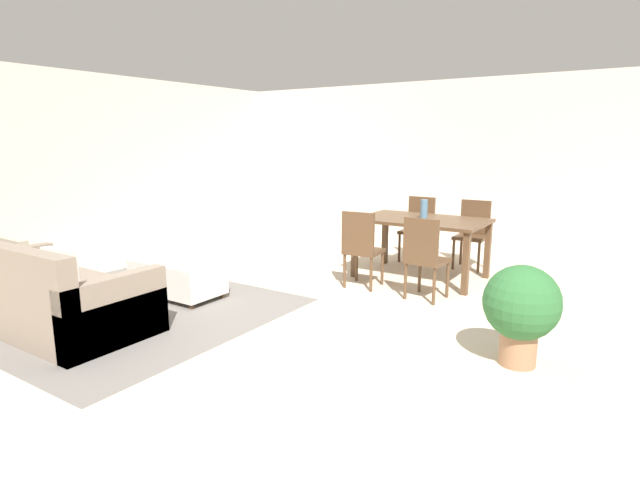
% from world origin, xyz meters
% --- Properties ---
extents(ground_plane, '(10.80, 10.80, 0.00)m').
position_xyz_m(ground_plane, '(0.00, 0.00, 0.00)').
color(ground_plane, beige).
extents(wall_back, '(9.00, 0.12, 2.70)m').
position_xyz_m(wall_back, '(0.00, 5.00, 1.35)').
color(wall_back, beige).
rests_on(wall_back, ground_plane).
extents(wall_left, '(0.12, 11.00, 2.70)m').
position_xyz_m(wall_left, '(-4.50, 0.50, 1.35)').
color(wall_left, beige).
rests_on(wall_left, ground_plane).
extents(area_rug, '(3.00, 2.80, 0.01)m').
position_xyz_m(area_rug, '(-1.83, -0.40, 0.00)').
color(area_rug, slate).
rests_on(area_rug, ground_plane).
extents(couch, '(1.98, 0.99, 0.86)m').
position_xyz_m(couch, '(-1.95, -1.08, 0.29)').
color(couch, gray).
rests_on(couch, ground_plane).
extents(ottoman_table, '(1.02, 0.55, 0.41)m').
position_xyz_m(ottoman_table, '(-1.71, 0.23, 0.23)').
color(ottoman_table, silver).
rests_on(ottoman_table, ground_plane).
extents(dining_table, '(1.56, 0.99, 0.76)m').
position_xyz_m(dining_table, '(0.24, 2.50, 0.67)').
color(dining_table, '#513823').
rests_on(dining_table, ground_plane).
extents(dining_chair_near_left, '(0.43, 0.43, 0.92)m').
position_xyz_m(dining_chair_near_left, '(-0.16, 1.66, 0.52)').
color(dining_chair_near_left, '#513823').
rests_on(dining_chair_near_left, ground_plane).
extents(dining_chair_near_right, '(0.43, 0.43, 0.92)m').
position_xyz_m(dining_chair_near_right, '(0.64, 1.62, 0.52)').
color(dining_chair_near_right, '#513823').
rests_on(dining_chair_near_right, ground_plane).
extents(dining_chair_far_left, '(0.41, 0.41, 0.92)m').
position_xyz_m(dining_chair_far_left, '(-0.16, 3.37, 0.52)').
color(dining_chair_far_left, '#513823').
rests_on(dining_chair_far_left, ground_plane).
extents(dining_chair_far_right, '(0.41, 0.41, 0.92)m').
position_xyz_m(dining_chair_far_right, '(0.62, 3.38, 0.52)').
color(dining_chair_far_right, '#513823').
rests_on(dining_chair_far_right, ground_plane).
extents(vase_centerpiece, '(0.09, 0.09, 0.24)m').
position_xyz_m(vase_centerpiece, '(0.27, 2.47, 0.88)').
color(vase_centerpiece, slate).
rests_on(vase_centerpiece, dining_table).
extents(potted_plant, '(0.58, 0.58, 0.80)m').
position_xyz_m(potted_plant, '(1.89, 0.49, 0.47)').
color(potted_plant, '#996B4C').
rests_on(potted_plant, ground_plane).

